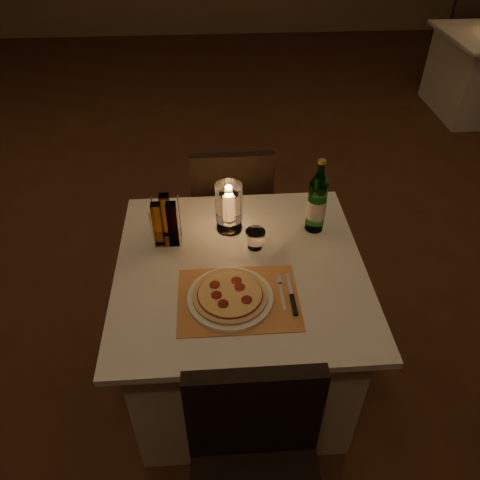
{
  "coord_description": "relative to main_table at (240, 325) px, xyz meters",
  "views": [
    {
      "loc": [
        0.08,
        -2.01,
        2.03
      ],
      "look_at": [
        0.18,
        -0.62,
        0.86
      ],
      "focal_mm": 35.0,
      "sensor_mm": 36.0,
      "label": 1
    }
  ],
  "objects": [
    {
      "name": "plate",
      "position": [
        -0.05,
        -0.18,
        0.38
      ],
      "size": [
        0.32,
        0.32,
        0.01
      ],
      "primitive_type": "cylinder",
      "color": "white",
      "rests_on": "placemat"
    },
    {
      "name": "chair_near",
      "position": [
        0.0,
        -0.71,
        0.18
      ],
      "size": [
        0.42,
        0.42,
        0.9
      ],
      "color": "black",
      "rests_on": "ground"
    },
    {
      "name": "knife",
      "position": [
        0.18,
        -0.21,
        0.37
      ],
      "size": [
        0.02,
        0.22,
        0.01
      ],
      "color": "black",
      "rests_on": "placemat"
    },
    {
      "name": "main_table",
      "position": [
        0.0,
        0.0,
        0.0
      ],
      "size": [
        1.0,
        1.0,
        0.74
      ],
      "color": "silver",
      "rests_on": "ground"
    },
    {
      "name": "tumbler",
      "position": [
        0.07,
        0.11,
        0.41
      ],
      "size": [
        0.08,
        0.08,
        0.08
      ],
      "primitive_type": null,
      "color": "white",
      "rests_on": "main_table"
    },
    {
      "name": "fork",
      "position": [
        0.14,
        -0.15,
        0.37
      ],
      "size": [
        0.02,
        0.18,
        0.0
      ],
      "color": "silver",
      "rests_on": "placemat"
    },
    {
      "name": "neighbor_chair_rb",
      "position": [
        2.59,
        3.62,
        0.18
      ],
      "size": [
        0.42,
        0.42,
        0.9
      ],
      "color": "black",
      "rests_on": "ground"
    },
    {
      "name": "pizza",
      "position": [
        -0.05,
        -0.18,
        0.39
      ],
      "size": [
        0.28,
        0.28,
        0.02
      ],
      "color": "#D8B77F",
      "rests_on": "plate"
    },
    {
      "name": "chair_far",
      "position": [
        0.0,
        0.71,
        0.18
      ],
      "size": [
        0.42,
        0.42,
        0.9
      ],
      "color": "black",
      "rests_on": "ground"
    },
    {
      "name": "cruet_caddy",
      "position": [
        -0.3,
        0.18,
        0.46
      ],
      "size": [
        0.12,
        0.12,
        0.21
      ],
      "color": "white",
      "rests_on": "main_table"
    },
    {
      "name": "floor",
      "position": [
        -0.18,
        0.64,
        -0.38
      ],
      "size": [
        8.0,
        10.0,
        0.02
      ],
      "primitive_type": "cube",
      "color": "#4E2919",
      "rests_on": "ground"
    },
    {
      "name": "hurricane_candle",
      "position": [
        -0.03,
        0.25,
        0.5
      ],
      "size": [
        0.12,
        0.12,
        0.23
      ],
      "color": "white",
      "rests_on": "main_table"
    },
    {
      "name": "water_bottle",
      "position": [
        0.34,
        0.22,
        0.5
      ],
      "size": [
        0.08,
        0.08,
        0.34
      ],
      "color": "#63B461",
      "rests_on": "main_table"
    },
    {
      "name": "placemat",
      "position": [
        -0.02,
        -0.18,
        0.37
      ],
      "size": [
        0.45,
        0.34,
        0.0
      ],
      "primitive_type": "cube",
      "color": "#CC8447",
      "rests_on": "main_table"
    }
  ]
}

